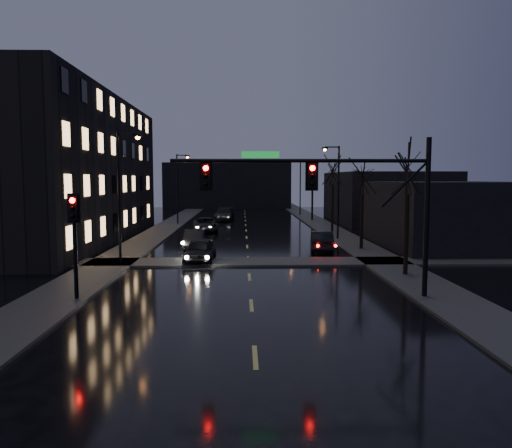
{
  "coord_description": "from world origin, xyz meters",
  "views": [
    {
      "loc": [
        -0.36,
        -12.25,
        5.24
      ],
      "look_at": [
        0.25,
        10.12,
        3.2
      ],
      "focal_mm": 35.0,
      "sensor_mm": 36.0,
      "label": 1
    }
  ],
  "objects": [
    {
      "name": "far_block",
      "position": [
        -3.0,
        78.0,
        4.0
      ],
      "size": [
        22.0,
        10.0,
        8.0
      ],
      "primitive_type": "cube",
      "color": "black",
      "rests_on": "ground"
    },
    {
      "name": "tree_far",
      "position": [
        8.4,
        50.0,
        6.06
      ],
      "size": [
        3.43,
        3.43,
        7.88
      ],
      "color": "black",
      "rests_on": "ground"
    },
    {
      "name": "lead_car",
      "position": [
        5.35,
        23.31,
        0.73
      ],
      "size": [
        2.05,
        4.58,
        1.46
      ],
      "primitive_type": "imported",
      "rotation": [
        0.0,
        0.0,
        3.03
      ],
      "color": "black",
      "rests_on": "ground"
    },
    {
      "name": "oncoming_car_d",
      "position": [
        -2.67,
        50.08,
        0.81
      ],
      "size": [
        2.65,
        5.73,
        1.62
      ],
      "primitive_type": "imported",
      "rotation": [
        0.0,
        0.0,
        -0.07
      ],
      "color": "black",
      "rests_on": "ground"
    },
    {
      "name": "ground",
      "position": [
        0.0,
        0.0,
        0.0
      ],
      "size": [
        160.0,
        160.0,
        0.0
      ],
      "primitive_type": "plane",
      "color": "black",
      "rests_on": "ground"
    },
    {
      "name": "streetlight_l_far",
      "position": [
        -7.58,
        45.0,
        4.77
      ],
      "size": [
        1.53,
        0.28,
        8.0
      ],
      "color": "black",
      "rests_on": "ground"
    },
    {
      "name": "sidewalk_left",
      "position": [
        -8.5,
        35.0,
        0.06
      ],
      "size": [
        3.0,
        140.0,
        0.12
      ],
      "primitive_type": "cube",
      "color": "#2D2D2B",
      "rests_on": "ground"
    },
    {
      "name": "tree_near",
      "position": [
        8.4,
        14.0,
        6.22
      ],
      "size": [
        3.52,
        3.52,
        8.08
      ],
      "color": "black",
      "rests_on": "ground"
    },
    {
      "name": "streetlight_r_mid",
      "position": [
        7.58,
        30.0,
        4.77
      ],
      "size": [
        1.53,
        0.28,
        8.0
      ],
      "color": "black",
      "rests_on": "ground"
    },
    {
      "name": "tree_mid_a",
      "position": [
        8.4,
        24.0,
        5.83
      ],
      "size": [
        3.3,
        3.3,
        7.58
      ],
      "color": "black",
      "rests_on": "ground"
    },
    {
      "name": "oncoming_car_b",
      "position": [
        -4.04,
        25.48,
        0.69
      ],
      "size": [
        1.56,
        4.2,
        1.37
      ],
      "primitive_type": "imported",
      "rotation": [
        0.0,
        0.0,
        0.03
      ],
      "color": "black",
      "rests_on": "ground"
    },
    {
      "name": "sidewalk_cross",
      "position": [
        0.0,
        18.5,
        0.06
      ],
      "size": [
        40.0,
        3.0,
        0.12
      ],
      "primitive_type": "cube",
      "color": "#2D2D2B",
      "rests_on": "ground"
    },
    {
      "name": "signal_pole_left",
      "position": [
        -7.5,
        8.99,
        3.01
      ],
      "size": [
        0.35,
        0.41,
        4.53
      ],
      "color": "black",
      "rests_on": "ground"
    },
    {
      "name": "streetlight_l_near",
      "position": [
        -7.58,
        18.0,
        4.77
      ],
      "size": [
        1.53,
        0.28,
        8.0
      ],
      "color": "black",
      "rests_on": "ground"
    },
    {
      "name": "oncoming_car_a",
      "position": [
        -3.04,
        18.87,
        0.75
      ],
      "size": [
        1.97,
        4.5,
        1.51
      ],
      "primitive_type": "imported",
      "rotation": [
        0.0,
        0.0,
        -0.04
      ],
      "color": "black",
      "rests_on": "ground"
    },
    {
      "name": "commercial_right_near",
      "position": [
        15.5,
        26.0,
        2.5
      ],
      "size": [
        10.0,
        14.0,
        5.0
      ],
      "primitive_type": "cube",
      "color": "black",
      "rests_on": "ground"
    },
    {
      "name": "commercial_right_far",
      "position": [
        17.0,
        48.0,
        3.0
      ],
      "size": [
        12.0,
        18.0,
        6.0
      ],
      "primitive_type": "cube",
      "color": "black",
      "rests_on": "ground"
    },
    {
      "name": "apartment_block",
      "position": [
        -16.5,
        30.0,
        6.0
      ],
      "size": [
        12.0,
        30.0,
        12.0
      ],
      "primitive_type": "cube",
      "color": "black",
      "rests_on": "ground"
    },
    {
      "name": "oncoming_car_c",
      "position": [
        -4.01,
        36.76,
        0.71
      ],
      "size": [
        2.89,
        5.32,
        1.42
      ],
      "primitive_type": "imported",
      "rotation": [
        0.0,
        0.0,
        0.11
      ],
      "color": "black",
      "rests_on": "ground"
    },
    {
      "name": "sidewalk_right",
      "position": [
        8.5,
        35.0,
        0.06
      ],
      "size": [
        3.0,
        140.0,
        0.12
      ],
      "primitive_type": "cube",
      "color": "#2D2D2B",
      "rests_on": "ground"
    },
    {
      "name": "signal_mast",
      "position": [
        3.85,
        9.0,
        4.87
      ],
      "size": [
        11.11,
        0.41,
        7.0
      ],
      "color": "black",
      "rests_on": "ground"
    },
    {
      "name": "tree_mid_b",
      "position": [
        8.4,
        36.0,
        6.61
      ],
      "size": [
        3.74,
        3.74,
        8.59
      ],
      "color": "black",
      "rests_on": "ground"
    },
    {
      "name": "streetlight_r_far",
      "position": [
        7.58,
        58.0,
        4.77
      ],
      "size": [
        1.53,
        0.28,
        8.0
      ],
      "color": "black",
      "rests_on": "ground"
    }
  ]
}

